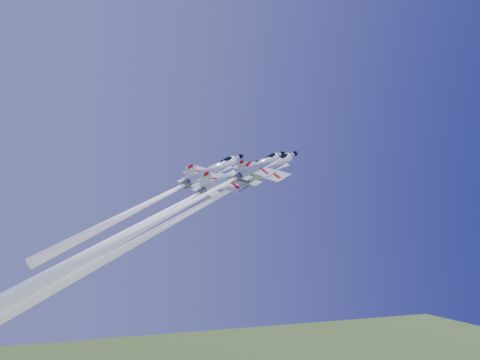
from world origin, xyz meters
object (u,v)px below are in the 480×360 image
object	(u,v)px
jet_left	(159,198)
jet_slot	(144,223)
jet_lead	(177,219)
jet_right	(177,210)

from	to	relation	value
jet_left	jet_slot	bearing A→B (deg)	-54.37
jet_lead	jet_left	size ratio (longest dim) A/B	1.44
jet_lead	jet_slot	bearing A→B (deg)	-101.34
jet_slot	jet_lead	bearing A→B (deg)	78.66
jet_left	jet_slot	xyz separation A→B (m)	(-4.62, -9.33, -4.81)
jet_left	jet_slot	distance (m)	11.47
jet_right	jet_slot	world-z (taller)	jet_right
jet_left	jet_right	size ratio (longest dim) A/B	0.83
jet_right	jet_slot	distance (m)	5.82
jet_slot	jet_left	bearing A→B (deg)	125.63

